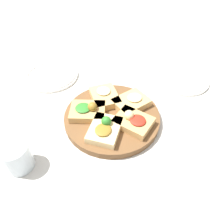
{
  "coord_description": "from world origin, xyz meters",
  "views": [
    {
      "loc": [
        0.22,
        -0.47,
        0.55
      ],
      "look_at": [
        0.0,
        0.0,
        0.04
      ],
      "focal_mm": 35.0,
      "sensor_mm": 36.0,
      "label": 1
    }
  ],
  "objects_px": {
    "plate_left": "(52,76)",
    "plate_right": "(182,78)",
    "serving_board": "(112,117)",
    "water_glass": "(17,157)",
    "napkin_stack": "(184,184)"
  },
  "relations": [
    {
      "from": "serving_board",
      "to": "napkin_stack",
      "type": "height_order",
      "value": "serving_board"
    },
    {
      "from": "plate_right",
      "to": "water_glass",
      "type": "distance_m",
      "value": 0.69
    },
    {
      "from": "plate_right",
      "to": "napkin_stack",
      "type": "height_order",
      "value": "plate_right"
    },
    {
      "from": "napkin_stack",
      "to": "plate_left",
      "type": "bearing_deg",
      "value": 157.73
    },
    {
      "from": "serving_board",
      "to": "plate_left",
      "type": "xyz_separation_m",
      "value": [
        -0.34,
        0.12,
        -0.0
      ]
    },
    {
      "from": "plate_left",
      "to": "plate_right",
      "type": "distance_m",
      "value": 0.55
    },
    {
      "from": "serving_board",
      "to": "napkin_stack",
      "type": "xyz_separation_m",
      "value": [
        0.28,
        -0.13,
        -0.01
      ]
    },
    {
      "from": "serving_board",
      "to": "plate_left",
      "type": "relative_size",
      "value": 1.48
    },
    {
      "from": "water_glass",
      "to": "napkin_stack",
      "type": "bearing_deg",
      "value": 17.63
    },
    {
      "from": "serving_board",
      "to": "napkin_stack",
      "type": "relative_size",
      "value": 2.89
    },
    {
      "from": "serving_board",
      "to": "napkin_stack",
      "type": "distance_m",
      "value": 0.31
    },
    {
      "from": "serving_board",
      "to": "water_glass",
      "type": "bearing_deg",
      "value": -120.65
    },
    {
      "from": "plate_right",
      "to": "napkin_stack",
      "type": "distance_m",
      "value": 0.48
    },
    {
      "from": "plate_right",
      "to": "serving_board",
      "type": "bearing_deg",
      "value": -116.99
    },
    {
      "from": "plate_right",
      "to": "napkin_stack",
      "type": "xyz_separation_m",
      "value": [
        0.11,
        -0.47,
        -0.01
      ]
    }
  ]
}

